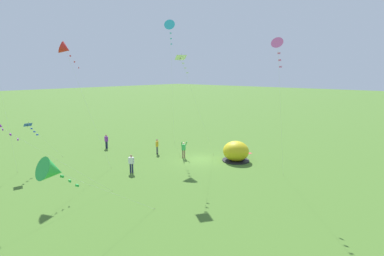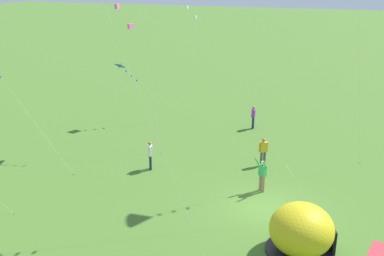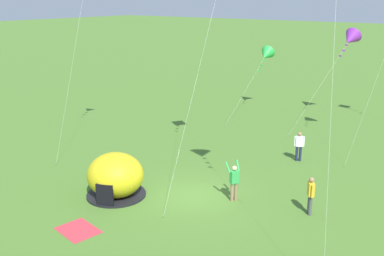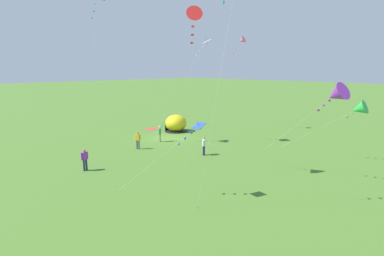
{
  "view_description": "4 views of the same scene",
  "coord_description": "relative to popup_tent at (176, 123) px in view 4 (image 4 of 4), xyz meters",
  "views": [
    {
      "loc": [
        -19.64,
        23.28,
        9.1
      ],
      "look_at": [
        -0.52,
        1.88,
        3.74
      ],
      "focal_mm": 28.0,
      "sensor_mm": 36.0,
      "label": 1
    },
    {
      "loc": [
        -19.29,
        -4.27,
        10.68
      ],
      "look_at": [
        2.33,
        4.9,
        2.77
      ],
      "focal_mm": 42.0,
      "sensor_mm": 36.0,
      "label": 2
    },
    {
      "loc": [
        11.52,
        -15.77,
        9.13
      ],
      "look_at": [
        -1.03,
        1.2,
        2.9
      ],
      "focal_mm": 42.0,
      "sensor_mm": 36.0,
      "label": 3
    },
    {
      "loc": [
        21.02,
        25.37,
        7.78
      ],
      "look_at": [
        1.5,
        5.34,
        2.14
      ],
      "focal_mm": 28.0,
      "sensor_mm": 36.0,
      "label": 4
    }
  ],
  "objects": [
    {
      "name": "picnic_blanket",
      "position": [
        1.15,
        -3.26,
        -0.99
      ],
      "size": [
        1.9,
        1.57,
        0.01
      ],
      "primitive_type": "cube",
      "rotation": [
        0.0,
        0.0,
        -0.17
      ],
      "color": "#CC333D",
      "rests_on": "ground"
    },
    {
      "name": "popup_tent",
      "position": [
        0.0,
        0.0,
        0.0
      ],
      "size": [
        2.81,
        2.81,
        2.1
      ],
      "color": "gold",
      "rests_on": "ground"
    },
    {
      "name": "kite_blue",
      "position": [
        12.04,
        15.34,
        3.18
      ],
      "size": [
        3.5,
        4.64,
        4.72
      ],
      "color": "silver",
      "rests_on": "ground"
    },
    {
      "name": "kite_purple",
      "position": [
        3.99,
        20.24,
        5.09
      ],
      "size": [
        2.15,
        7.9,
        6.9
      ],
      "color": "silver",
      "rests_on": "ground"
    },
    {
      "name": "person_arms_raised",
      "position": [
        4.77,
        2.86,
        0.0
      ],
      "size": [
        0.64,
        0.72,
        1.89
      ],
      "color": "#8C7251",
      "rests_on": "ground"
    },
    {
      "name": "kite_green",
      "position": [
        -2.56,
        19.71,
        3.48
      ],
      "size": [
        1.24,
        7.4,
        5.23
      ],
      "color": "silver",
      "rests_on": "ground"
    },
    {
      "name": "person_strolling",
      "position": [
        14.59,
        6.07,
        -0.03
      ],
      "size": [
        0.59,
        0.28,
        1.72
      ],
      "color": "#1E2347",
      "rests_on": "ground"
    },
    {
      "name": "kite_red",
      "position": [
        9.5,
        12.79,
        10.1
      ],
      "size": [
        2.78,
        3.45,
        11.75
      ],
      "color": "silver",
      "rests_on": "ground"
    },
    {
      "name": "kite_pink",
      "position": [
        -6.48,
        4.86,
        10.01
      ],
      "size": [
        1.38,
        4.62,
        11.55
      ],
      "color": "silver",
      "rests_on": "ground"
    },
    {
      "name": "kite_white",
      "position": [
        1.63,
        6.28,
        8.99
      ],
      "size": [
        2.25,
        7.55,
        10.67
      ],
      "color": "silver",
      "rests_on": "ground"
    },
    {
      "name": "person_far_back",
      "position": [
        8.13,
        3.66,
        -0.03
      ],
      "size": [
        0.41,
        0.5,
        1.72
      ],
      "color": "#4C4C51",
      "rests_on": "ground"
    },
    {
      "name": "ground_plane",
      "position": [
        3.02,
        2.17,
        -1.0
      ],
      "size": [
        300.0,
        300.0,
        0.0
      ],
      "primitive_type": "plane",
      "color": "#477028"
    },
    {
      "name": "person_with_toddler",
      "position": [
        5.02,
        9.56,
        -0.03
      ],
      "size": [
        0.53,
        0.39,
        1.72
      ],
      "color": "#1E2347",
      "rests_on": "ground"
    }
  ]
}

